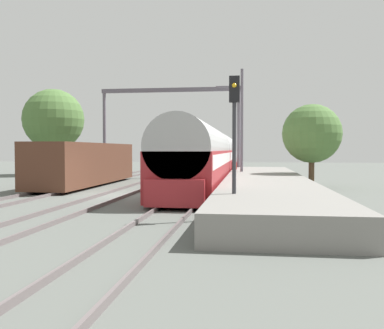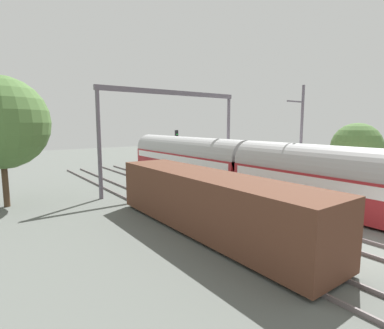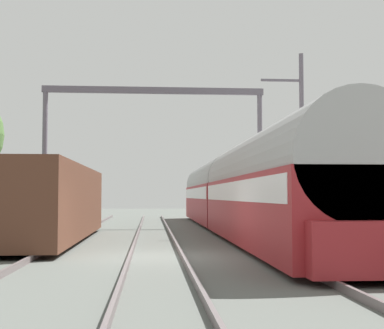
{
  "view_description": "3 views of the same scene",
  "coord_description": "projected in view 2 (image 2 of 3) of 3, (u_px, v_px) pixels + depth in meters",
  "views": [
    {
      "loc": [
        6.94,
        -22.09,
        2.44
      ],
      "look_at": [
        4.03,
        -0.35,
        1.66
      ],
      "focal_mm": 40.02,
      "sensor_mm": 36.0,
      "label": 1
    },
    {
      "loc": [
        -12.96,
        -5.25,
        5.23
      ],
      "look_at": [
        0.7,
        13.52,
        2.08
      ],
      "focal_mm": 27.98,
      "sensor_mm": 36.0,
      "label": 2
    },
    {
      "loc": [
        -0.15,
        -15.9,
        1.74
      ],
      "look_at": [
        2.01,
        13.38,
        3.4
      ],
      "focal_mm": 51.89,
      "sensor_mm": 36.0,
      "label": 3
    }
  ],
  "objects": [
    {
      "name": "person_crossing",
      "position": [
        263.0,
        176.0,
        24.28
      ],
      "size": [
        0.41,
        0.47,
        1.73
      ],
      "rotation": [
        0.0,
        0.0,
        4.2
      ],
      "color": "#313131",
      "rests_on": "ground"
    },
    {
      "name": "tree_west_background",
      "position": [
        0.0,
        123.0,
        18.37
      ],
      "size": [
        5.76,
        5.76,
        8.19
      ],
      "color": "#4C3826",
      "rests_on": "ground"
    },
    {
      "name": "track_west",
      "position": [
        369.0,
        249.0,
        12.45
      ],
      "size": [
        1.52,
        60.0,
        0.16
      ],
      "color": "#675D5D",
      "rests_on": "ground"
    },
    {
      "name": "catenary_pole_east_mid",
      "position": [
        301.0,
        139.0,
        21.87
      ],
      "size": [
        1.9,
        0.2,
        8.0
      ],
      "color": "#615966",
      "rests_on": "ground"
    },
    {
      "name": "tree_east_background",
      "position": [
        356.0,
        147.0,
        23.09
      ],
      "size": [
        3.74,
        3.74,
        5.32
      ],
      "color": "#4C3826",
      "rests_on": "ground"
    },
    {
      "name": "ground",
      "position": [
        369.0,
        250.0,
        12.46
      ],
      "size": [
        120.0,
        120.0,
        0.0
      ],
      "primitive_type": "plane",
      "color": "#5A5F59"
    },
    {
      "name": "catenary_gantry",
      "position": [
        173.0,
        119.0,
        23.85
      ],
      "size": [
        12.46,
        0.28,
        7.86
      ],
      "color": "#615966",
      "rests_on": "ground"
    },
    {
      "name": "railway_signal_far",
      "position": [
        177.0,
        144.0,
        34.58
      ],
      "size": [
        0.36,
        0.3,
        4.54
      ],
      "color": "#2D2D33",
      "rests_on": "ground"
    },
    {
      "name": "freight_car",
      "position": [
        208.0,
        202.0,
        14.46
      ],
      "size": [
        2.8,
        13.0,
        2.7
      ],
      "color": "#563323",
      "rests_on": "ground"
    },
    {
      "name": "track_far_west",
      "position": [
        314.0,
        277.0,
        10.1
      ],
      "size": [
        1.52,
        60.0,
        0.16
      ],
      "color": "#675D5D",
      "rests_on": "ground"
    },
    {
      "name": "passenger_train",
      "position": [
        247.0,
        166.0,
        23.25
      ],
      "size": [
        2.93,
        32.85,
        3.82
      ],
      "color": "maroon",
      "rests_on": "ground"
    }
  ]
}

